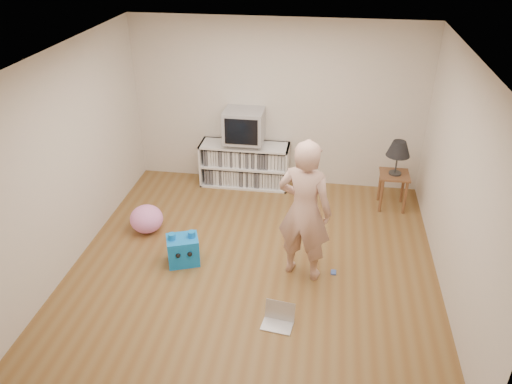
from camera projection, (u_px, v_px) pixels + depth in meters
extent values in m
plane|color=brown|center=(255.00, 261.00, 6.34)|extent=(4.50, 4.50, 0.00)
cube|color=silver|center=(277.00, 105.00, 7.64)|extent=(4.50, 0.02, 2.60)
cube|color=silver|center=(209.00, 303.00, 3.77)|extent=(4.50, 0.02, 2.60)
cube|color=silver|center=(70.00, 157.00, 6.00)|extent=(0.02, 4.50, 2.60)
cube|color=silver|center=(459.00, 184.00, 5.41)|extent=(0.02, 4.50, 2.60)
cube|color=white|center=(255.00, 56.00, 5.07)|extent=(4.50, 4.50, 0.01)
cube|color=white|center=(247.00, 159.00, 8.16)|extent=(1.40, 0.03, 0.70)
cube|color=white|center=(203.00, 162.00, 8.07)|extent=(0.03, 0.45, 0.70)
cube|color=white|center=(287.00, 168.00, 7.89)|extent=(0.03, 0.45, 0.70)
cube|color=white|center=(245.00, 183.00, 8.14)|extent=(1.40, 0.45, 0.03)
cube|color=white|center=(245.00, 165.00, 7.98)|extent=(1.34, 0.45, 0.03)
cube|color=white|center=(244.00, 145.00, 7.81)|extent=(1.40, 0.45, 0.03)
cube|color=silver|center=(245.00, 165.00, 7.98)|extent=(1.26, 0.36, 0.64)
cube|color=gray|center=(244.00, 143.00, 7.79)|extent=(0.45, 0.35, 0.07)
cube|color=#A1A1A6|center=(244.00, 125.00, 7.65)|extent=(0.60, 0.52, 0.50)
cube|color=black|center=(241.00, 132.00, 7.42)|extent=(0.50, 0.01, 0.40)
cylinder|color=brown|center=(381.00, 196.00, 7.28)|extent=(0.04, 0.04, 0.52)
cylinder|color=brown|center=(405.00, 198.00, 7.23)|extent=(0.04, 0.04, 0.52)
cylinder|color=brown|center=(380.00, 185.00, 7.57)|extent=(0.04, 0.04, 0.52)
cylinder|color=brown|center=(403.00, 187.00, 7.52)|extent=(0.04, 0.04, 0.52)
cube|color=brown|center=(395.00, 175.00, 7.26)|extent=(0.42, 0.42, 0.03)
cylinder|color=#333333|center=(395.00, 173.00, 7.25)|extent=(0.18, 0.18, 0.02)
cylinder|color=#333333|center=(397.00, 162.00, 7.17)|extent=(0.02, 0.02, 0.32)
imported|color=#D1A28F|center=(304.00, 211.00, 5.71)|extent=(0.74, 0.58, 1.77)
cube|color=silver|center=(277.00, 325.00, 5.35)|extent=(0.35, 0.27, 0.01)
cube|color=silver|center=(280.00, 310.00, 5.39)|extent=(0.33, 0.11, 0.21)
cube|color=black|center=(280.00, 310.00, 5.39)|extent=(0.29, 0.09, 0.17)
cube|color=#435FB2|center=(333.00, 272.00, 6.13)|extent=(0.07, 0.09, 0.02)
cube|color=#0A78E1|center=(183.00, 250.00, 6.24)|extent=(0.47, 0.42, 0.36)
cylinder|color=#0A78E1|center=(172.00, 237.00, 6.11)|extent=(0.09, 0.09, 0.08)
cylinder|color=#0A78E1|center=(192.00, 234.00, 6.15)|extent=(0.09, 0.09, 0.08)
sphere|color=black|center=(178.00, 256.00, 6.07)|extent=(0.06, 0.06, 0.06)
sphere|color=black|center=(190.00, 254.00, 6.10)|extent=(0.06, 0.06, 0.06)
ellipsoid|color=#FF88D6|center=(147.00, 219.00, 6.86)|extent=(0.54, 0.54, 0.38)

